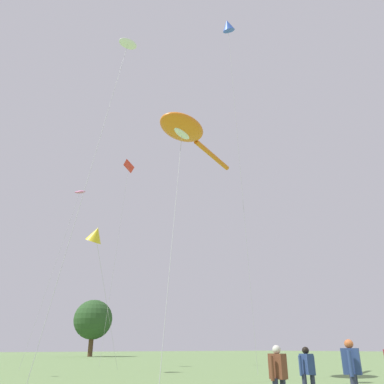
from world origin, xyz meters
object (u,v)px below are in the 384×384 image
at_px(person_navy_jacket, 278,374).
at_px(small_kite_box_yellow, 128,173).
at_px(small_kite_diamond_red, 228,27).
at_px(small_kite_tiny_distant, 127,46).
at_px(person_child_front, 308,370).
at_px(small_kite_streamer_purple, 80,194).
at_px(big_show_kite, 184,130).
at_px(tree_pine_center, 93,320).
at_px(person_photographer, 352,369).
at_px(small_kite_stunt_black, 96,235).

height_order(person_navy_jacket, small_kite_box_yellow, small_kite_box_yellow).
bearing_deg(small_kite_diamond_red, small_kite_tiny_distant, 74.22).
xyz_separation_m(person_child_front, small_kite_streamer_purple, (0.76, 24.50, 13.63)).
bearing_deg(person_child_front, big_show_kite, 0.95).
bearing_deg(small_kite_tiny_distant, tree_pine_center, -110.29).
relative_size(small_kite_streamer_purple, small_kite_tiny_distant, 0.87).
xyz_separation_m(big_show_kite, small_kite_diamond_red, (3.63, -0.58, 10.29)).
xyz_separation_m(person_navy_jacket, small_kite_box_yellow, (7.41, 25.14, 16.83)).
height_order(person_photographer, small_kite_stunt_black, small_kite_stunt_black).
bearing_deg(small_kite_box_yellow, person_photographer, -85.52).
distance_m(person_child_front, small_kite_box_yellow, 30.02).
xyz_separation_m(person_navy_jacket, tree_pine_center, (19.63, 61.75, 5.21)).
distance_m(person_navy_jacket, person_photographer, 1.97).
bearing_deg(big_show_kite, small_kite_streamer_purple, -108.41).
height_order(small_kite_streamer_purple, small_kite_stunt_black, small_kite_streamer_purple).
distance_m(small_kite_stunt_black, tree_pine_center, 47.61).
distance_m(big_show_kite, person_photographer, 17.66).
bearing_deg(person_navy_jacket, person_photographer, -119.75).
bearing_deg(small_kite_box_yellow, person_child_front, -85.61).
relative_size(person_navy_jacket, tree_pine_center, 0.16).
bearing_deg(big_show_kite, person_photographer, 53.59).
bearing_deg(small_kite_stunt_black, person_photographer, -110.84).
bearing_deg(person_child_front, person_navy_jacket, 125.94).
height_order(person_child_front, small_kite_box_yellow, small_kite_box_yellow).
height_order(small_kite_tiny_distant, small_kite_diamond_red, small_kite_diamond_red).
height_order(big_show_kite, small_kite_box_yellow, small_kite_box_yellow).
bearing_deg(person_photographer, small_kite_stunt_black, -28.07).
relative_size(small_kite_tiny_distant, tree_pine_center, 1.80).
bearing_deg(small_kite_diamond_red, person_photographer, 124.53).
xyz_separation_m(small_kite_box_yellow, small_kite_tiny_distant, (-8.32, -16.75, -1.01)).
bearing_deg(person_child_front, small_kite_diamond_red, -18.97).
distance_m(small_kite_streamer_purple, tree_pine_center, 40.92).
bearing_deg(big_show_kite, tree_pine_center, -130.54).
bearing_deg(tree_pine_center, small_kite_tiny_distant, -111.05).
bearing_deg(person_navy_jacket, big_show_kite, -28.67).
bearing_deg(tree_pine_center, big_show_kite, -106.64).
relative_size(person_navy_jacket, small_kite_stunt_black, 0.16).
distance_m(big_show_kite, person_child_front, 16.69).
relative_size(big_show_kite, tree_pine_center, 1.56).
relative_size(small_kite_box_yellow, small_kite_stunt_black, 2.03).
xyz_separation_m(person_child_front, tree_pine_center, (17.50, 60.88, 5.23)).
relative_size(person_photographer, small_kite_stunt_black, 0.18).
relative_size(person_navy_jacket, small_kite_diamond_red, 0.06).
relative_size(person_child_front, small_kite_tiny_distant, 0.09).
xyz_separation_m(person_navy_jacket, person_child_front, (2.13, 0.87, -0.02)).
bearing_deg(person_child_front, small_kite_streamer_purple, 11.96).
bearing_deg(person_navy_jacket, small_kite_stunt_black, -12.35).
bearing_deg(small_kite_streamer_purple, big_show_kite, -32.96).
xyz_separation_m(big_show_kite, small_kite_tiny_distant, (-5.22, -2.12, 2.39)).
relative_size(person_photographer, tree_pine_center, 0.17).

